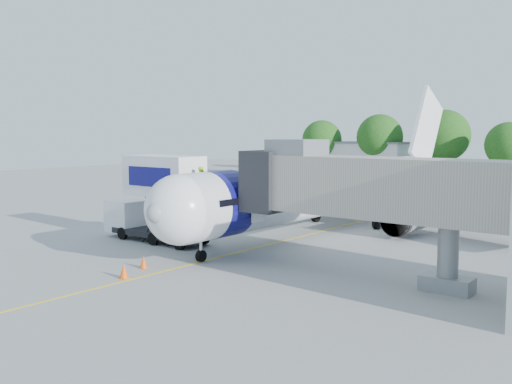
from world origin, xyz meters
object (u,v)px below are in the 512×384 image
Objects in this scene: aircraft at (333,188)px; catering_hiloader at (157,198)px; jet_bridge at (357,187)px; ground_tug at (73,264)px.

aircraft reaches higher than catering_hiloader.
aircraft is 4.44× the size of catering_hiloader.
ground_tug is at bearing -138.44° from jet_bridge.
ground_tug is (4.15, -8.96, -2.02)m from catering_hiloader.
catering_hiloader reaches higher than ground_tug.
catering_hiloader is (-6.26, -11.12, -0.19)m from aircraft.
jet_bridge is 13.98m from ground_tug.
ground_tug is at bearing -65.17° from catering_hiloader.
catering_hiloader is 2.16× the size of ground_tug.
ground_tug is (-2.12, -20.08, -2.21)m from aircraft.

